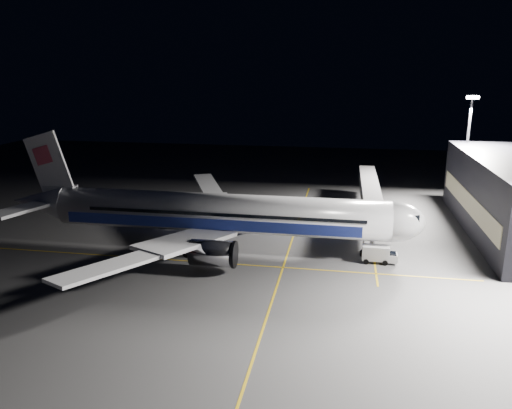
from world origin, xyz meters
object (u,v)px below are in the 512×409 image
object	(u,v)px
floodlight_mast_north	(468,140)
baggage_tug	(183,207)
safety_cone_c	(196,216)
safety_cone_b	(217,222)
safety_cone_a	(226,237)
service_truck	(379,254)
jet_bridge	(370,194)
airliner	(213,213)

from	to	relation	value
floodlight_mast_north	baggage_tug	world-z (taller)	floodlight_mast_north
safety_cone_c	floodlight_mast_north	bearing A→B (deg)	20.56
floodlight_mast_north	safety_cone_c	world-z (taller)	floodlight_mast_north
safety_cone_b	safety_cone_c	xyz separation A→B (m)	(-4.57, 2.69, -0.05)
safety_cone_b	safety_cone_a	bearing A→B (deg)	-66.08
service_truck	safety_cone_c	bearing A→B (deg)	152.99
floodlight_mast_north	baggage_tug	size ratio (longest dim) A/B	7.76
safety_cone_b	safety_cone_c	size ratio (longest dim) A/B	1.20
safety_cone_b	service_truck	bearing A→B (deg)	-27.22
safety_cone_b	safety_cone_c	bearing A→B (deg)	149.50
safety_cone_a	safety_cone_b	size ratio (longest dim) A/B	1.02
jet_bridge	baggage_tug	bearing A→B (deg)	179.97
safety_cone_a	safety_cone_b	xyz separation A→B (m)	(-3.24, 7.31, -0.01)
jet_bridge	floodlight_mast_north	size ratio (longest dim) A/B	1.66
safety_cone_c	jet_bridge	bearing A→B (deg)	7.71
airliner	baggage_tug	size ratio (longest dim) A/B	23.06
jet_bridge	safety_cone_c	size ratio (longest dim) A/B	63.50
baggage_tug	safety_cone_c	world-z (taller)	baggage_tug
airliner	service_truck	bearing A→B (deg)	-4.86
baggage_tug	airliner	bearing A→B (deg)	-78.95
jet_bridge	safety_cone_b	xyz separation A→B (m)	(-25.38, -6.75, -4.26)
service_truck	safety_cone_a	bearing A→B (deg)	165.86
service_truck	safety_cone_b	world-z (taller)	service_truck
airliner	jet_bridge	world-z (taller)	airliner
service_truck	safety_cone_a	world-z (taller)	service_truck
airliner	safety_cone_b	distance (m)	12.51
service_truck	safety_cone_b	xyz separation A→B (m)	(-25.88, 13.31, -0.94)
safety_cone_a	safety_cone_b	world-z (taller)	safety_cone_a
airliner	service_truck	distance (m)	23.98
baggage_tug	floodlight_mast_north	bearing A→B (deg)	-4.24
baggage_tug	service_truck	bearing A→B (deg)	-49.76
floodlight_mast_north	safety_cone_b	size ratio (longest dim) A/B	31.89
safety_cone_a	safety_cone_c	distance (m)	12.69
safety_cone_b	floodlight_mast_north	bearing A→B (deg)	25.49
jet_bridge	safety_cone_b	bearing A→B (deg)	-165.11
airliner	safety_cone_b	xyz separation A→B (m)	(-2.31, 11.31, -4.84)
airliner	safety_cone_b	size ratio (longest dim) A/B	94.72
safety_cone_a	safety_cone_c	size ratio (longest dim) A/B	1.23
jet_bridge	baggage_tug	size ratio (longest dim) A/B	12.90
airliner	jet_bridge	bearing A→B (deg)	38.04
floodlight_mast_north	safety_cone_c	size ratio (longest dim) A/B	38.21
baggage_tug	safety_cone_c	bearing A→B (deg)	-67.02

